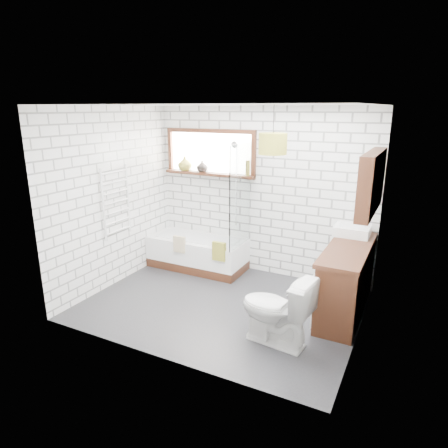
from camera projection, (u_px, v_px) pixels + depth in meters
The scene contains 22 objects.
floor at pixel (221, 305), 5.20m from camera, with size 3.40×2.60×0.01m, color #242427.
ceiling at pixel (221, 104), 4.50m from camera, with size 3.40×2.60×0.01m, color white.
wall_back at pixel (261, 192), 5.97m from camera, with size 3.40×0.01×2.50m, color white.
wall_front at pixel (157, 243), 3.73m from camera, with size 3.40×0.01×2.50m, color white.
wall_left at pixel (113, 198), 5.59m from camera, with size 0.01×2.60×2.50m, color white.
wall_right at pixel (368, 231), 4.11m from camera, with size 0.01×2.60×2.50m, color white.
window at pixel (210, 153), 6.14m from camera, with size 1.52×0.16×0.68m, color black.
towel_radiator at pixel (116, 202), 5.59m from camera, with size 0.06×0.52×1.00m, color white.
mirror_cabinet at pixel (371, 182), 4.55m from camera, with size 0.16×1.20×0.70m, color black.
shower_riser at pixel (236, 184), 6.07m from camera, with size 0.02×0.02×1.30m, color silver.
bathtub at pixel (198, 253), 6.36m from camera, with size 1.53×0.67×0.49m, color white.
shower_screen at pixel (241, 196), 5.76m from camera, with size 0.02×0.72×1.50m, color white.
towel_green at pixel (219, 251), 5.76m from camera, with size 0.20×0.06×0.28m, color olive.
towel_beige at pixel (179, 244), 6.06m from camera, with size 0.20×0.05×0.25m, color tan.
vanity at pixel (346, 280), 4.91m from camera, with size 0.48×1.50×0.86m, color black.
basin at pixel (352, 230), 5.22m from camera, with size 0.44×0.39×0.13m, color white.
tap at pixel (366, 227), 5.13m from camera, with size 0.03×0.03×0.17m, color silver.
toilet at pixel (276, 309), 4.26m from camera, with size 0.78×0.45×0.80m, color white.
vase_olive at pixel (185, 165), 6.37m from camera, with size 0.22×0.22×0.23m, color olive.
vase_dark at pixel (202, 167), 6.24m from camera, with size 0.18×0.18×0.18m, color black.
bottle at pixel (247, 169), 5.89m from camera, with size 0.07×0.07×0.22m, color olive.
pendant at pixel (273, 144), 4.25m from camera, with size 0.30×0.30×0.22m, color olive.
Camera 1 is at (2.16, -4.17, 2.47)m, focal length 32.00 mm.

